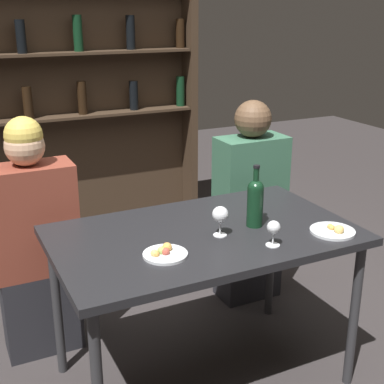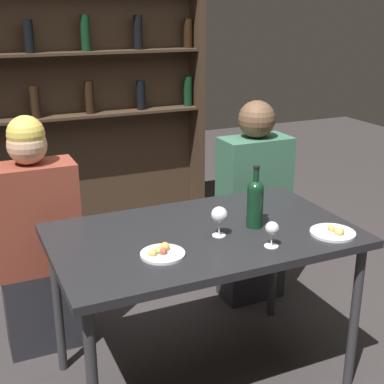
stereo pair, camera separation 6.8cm
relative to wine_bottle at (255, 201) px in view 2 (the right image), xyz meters
The scene contains 10 objects.
ground_plane 0.93m from the wine_bottle, behind, with size 10.00×10.00×0.00m, color #332D2D.
dining_table 0.31m from the wine_bottle, behind, with size 1.34×0.81×0.77m.
wine_rack_wall 2.11m from the wine_bottle, 96.57° to the left, with size 1.84×0.21×2.11m.
wine_bottle is the anchor object (origin of this frame).
wine_glass_0 0.20m from the wine_bottle, behind, with size 0.07×0.07×0.14m.
wine_glass_1 0.23m from the wine_bottle, 101.93° to the right, with size 0.06×0.06×0.11m.
food_plate_0 0.37m from the wine_bottle, 39.15° to the right, with size 0.20×0.20×0.05m.
food_plate_1 0.52m from the wine_bottle, 167.55° to the right, with size 0.18×0.18×0.04m.
seated_person_left 1.13m from the wine_bottle, 144.58° to the left, with size 0.43×0.22×1.24m.
seated_person_right 0.80m from the wine_bottle, 59.39° to the left, with size 0.41×0.22×1.23m.
Camera 2 is at (-0.94, -1.98, 1.72)m, focal length 50.00 mm.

